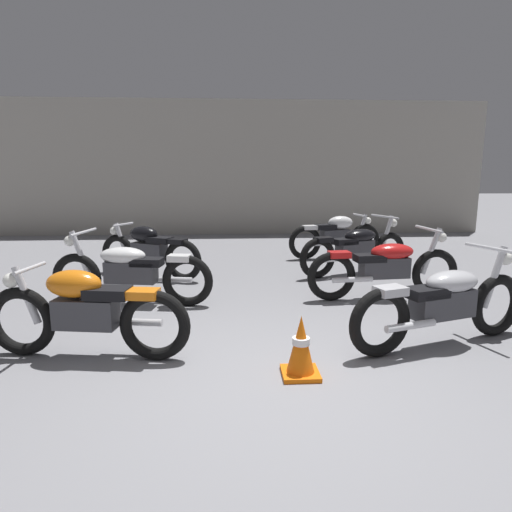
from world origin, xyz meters
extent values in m
plane|color=gray|center=(0.00, 0.00, 0.00)|extent=(60.00, 60.00, 0.00)
cube|color=#9E998E|center=(0.00, 9.00, 1.80)|extent=(13.40, 0.24, 3.60)
torus|color=black|center=(-2.36, 0.75, 0.34)|extent=(0.68, 0.21, 0.67)
torus|color=black|center=(-1.07, 0.56, 0.34)|extent=(0.68, 0.21, 0.67)
cylinder|color=silver|center=(-2.28, 0.74, 0.59)|extent=(0.25, 0.11, 0.56)
cube|color=#38383D|center=(-1.71, 0.65, 0.44)|extent=(0.60, 0.32, 0.28)
ellipsoid|color=orange|center=(-1.81, 0.67, 0.72)|extent=(0.56, 0.35, 0.26)
cube|color=black|center=(-1.50, 0.62, 0.64)|extent=(0.43, 0.30, 0.10)
cube|color=orange|center=(-1.17, 0.57, 0.64)|extent=(0.31, 0.24, 0.08)
cylinder|color=silver|center=(-2.22, 0.73, 0.85)|extent=(0.11, 0.48, 0.04)
sphere|color=white|center=(-2.42, 0.76, 0.73)|extent=(0.14, 0.14, 0.14)
cylinder|color=silver|center=(-1.30, 0.72, 0.32)|extent=(0.55, 0.15, 0.07)
torus|color=black|center=(-2.40, 2.48, 0.34)|extent=(0.68, 0.21, 0.67)
torus|color=black|center=(-0.92, 2.24, 0.34)|extent=(0.68, 0.21, 0.67)
cylinder|color=silver|center=(-2.32, 2.47, 0.65)|extent=(0.28, 0.11, 0.66)
cube|color=#38383D|center=(-1.66, 2.36, 0.44)|extent=(0.69, 0.34, 0.28)
ellipsoid|color=white|center=(-1.76, 2.38, 0.66)|extent=(0.64, 0.41, 0.22)
cube|color=black|center=(-1.45, 2.33, 0.57)|extent=(0.43, 0.30, 0.10)
cube|color=white|center=(-1.02, 2.26, 0.64)|extent=(0.31, 0.24, 0.08)
cylinder|color=silver|center=(-2.27, 2.46, 0.96)|extent=(0.14, 0.68, 0.04)
sphere|color=white|center=(-2.46, 2.49, 0.84)|extent=(0.14, 0.14, 0.14)
cylinder|color=silver|center=(-1.15, 2.41, 0.32)|extent=(0.55, 0.16, 0.07)
torus|color=black|center=(-2.27, 4.20, 0.34)|extent=(0.65, 0.40, 0.67)
torus|color=black|center=(-1.11, 3.60, 0.34)|extent=(0.65, 0.40, 0.67)
cylinder|color=silver|center=(-2.20, 4.16, 0.59)|extent=(0.25, 0.17, 0.56)
cube|color=#38383D|center=(-1.69, 3.90, 0.44)|extent=(0.62, 0.47, 0.28)
ellipsoid|color=black|center=(-1.78, 3.95, 0.72)|extent=(0.59, 0.49, 0.26)
cube|color=black|center=(-1.50, 3.80, 0.64)|extent=(0.47, 0.40, 0.10)
cube|color=black|center=(-1.20, 3.65, 0.64)|extent=(0.34, 0.31, 0.08)
cylinder|color=silver|center=(-2.15, 4.13, 0.85)|extent=(0.25, 0.44, 0.04)
sphere|color=white|center=(-2.32, 4.22, 0.73)|extent=(0.14, 0.14, 0.14)
cylinder|color=silver|center=(-1.28, 3.83, 0.32)|extent=(0.52, 0.31, 0.07)
torus|color=black|center=(2.45, 0.97, 0.34)|extent=(0.67, 0.31, 0.67)
torus|color=black|center=(1.03, 0.50, 0.34)|extent=(0.67, 0.31, 0.67)
cylinder|color=silver|center=(2.38, 0.95, 0.65)|extent=(0.28, 0.15, 0.66)
cube|color=#38383D|center=(1.74, 0.74, 0.44)|extent=(0.70, 0.43, 0.28)
ellipsoid|color=#B7B7BC|center=(1.84, 0.77, 0.66)|extent=(0.67, 0.49, 0.22)
cube|color=black|center=(1.53, 0.67, 0.57)|extent=(0.46, 0.35, 0.10)
cube|color=#B7B7BC|center=(1.12, 0.54, 0.64)|extent=(0.33, 0.28, 0.08)
cylinder|color=silver|center=(2.32, 0.93, 0.96)|extent=(0.25, 0.66, 0.04)
sphere|color=white|center=(2.51, 0.99, 0.84)|extent=(0.14, 0.14, 0.14)
cylinder|color=silver|center=(1.31, 0.46, 0.32)|extent=(0.54, 0.24, 0.07)
torus|color=black|center=(2.49, 2.50, 0.34)|extent=(0.68, 0.17, 0.67)
torus|color=black|center=(0.99, 2.37, 0.34)|extent=(0.68, 0.17, 0.67)
cylinder|color=silver|center=(2.41, 2.49, 0.65)|extent=(0.28, 0.09, 0.66)
cube|color=#38383D|center=(1.74, 2.43, 0.44)|extent=(0.68, 0.30, 0.28)
ellipsoid|color=red|center=(1.84, 2.44, 0.66)|extent=(0.63, 0.37, 0.22)
cube|color=black|center=(1.52, 2.41, 0.57)|extent=(0.42, 0.27, 0.10)
cube|color=red|center=(1.09, 2.37, 0.64)|extent=(0.30, 0.22, 0.08)
cylinder|color=silver|center=(2.35, 2.48, 0.96)|extent=(0.10, 0.68, 0.04)
sphere|color=white|center=(2.55, 2.50, 0.84)|extent=(0.14, 0.14, 0.14)
cylinder|color=silver|center=(1.25, 2.26, 0.32)|extent=(0.55, 0.12, 0.07)
torus|color=black|center=(2.45, 4.21, 0.34)|extent=(0.66, 0.35, 0.67)
torus|color=black|center=(1.06, 3.65, 0.34)|extent=(0.66, 0.35, 0.67)
cylinder|color=silver|center=(2.38, 4.18, 0.65)|extent=(0.28, 0.17, 0.66)
cube|color=#38383D|center=(1.76, 3.93, 0.44)|extent=(0.70, 0.47, 0.28)
ellipsoid|color=black|center=(1.85, 3.97, 0.66)|extent=(0.68, 0.52, 0.22)
cube|color=black|center=(1.55, 3.85, 0.57)|extent=(0.46, 0.37, 0.10)
cube|color=black|center=(1.15, 3.69, 0.64)|extent=(0.33, 0.29, 0.08)
cylinder|color=silver|center=(2.32, 4.16, 0.96)|extent=(0.29, 0.64, 0.04)
sphere|color=white|center=(2.51, 4.23, 0.84)|extent=(0.14, 0.14, 0.14)
cylinder|color=silver|center=(1.34, 3.62, 0.32)|extent=(0.54, 0.27, 0.07)
torus|color=black|center=(2.40, 5.49, 0.34)|extent=(0.68, 0.24, 0.67)
torus|color=black|center=(1.12, 5.24, 0.34)|extent=(0.68, 0.24, 0.67)
cylinder|color=silver|center=(2.32, 5.47, 0.59)|extent=(0.25, 0.12, 0.56)
cube|color=#38383D|center=(1.76, 5.36, 0.44)|extent=(0.61, 0.35, 0.28)
ellipsoid|color=white|center=(1.86, 5.38, 0.72)|extent=(0.56, 0.38, 0.26)
cube|color=black|center=(1.54, 5.32, 0.64)|extent=(0.44, 0.31, 0.10)
cube|color=white|center=(1.22, 5.26, 0.64)|extent=(0.31, 0.25, 0.08)
cylinder|color=silver|center=(2.26, 5.46, 0.85)|extent=(0.13, 0.48, 0.04)
sphere|color=white|center=(2.46, 5.50, 0.73)|extent=(0.14, 0.14, 0.14)
cylinder|color=silver|center=(1.39, 5.16, 0.32)|extent=(0.55, 0.18, 0.07)
cube|color=orange|center=(0.22, 0.15, 0.02)|extent=(0.32, 0.32, 0.04)
cone|color=orange|center=(0.22, 0.15, 0.29)|extent=(0.24, 0.24, 0.50)
cylinder|color=white|center=(0.22, 0.15, 0.32)|extent=(0.15, 0.15, 0.06)
camera|label=1|loc=(-0.38, -3.41, 1.74)|focal=31.30mm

